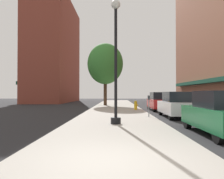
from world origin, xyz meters
TOP-DOWN VIEW (x-y plane):
  - ground_plane at (4.00, 18.00)m, footprint 90.00×90.00m
  - sidewalk_slab at (0.00, 19.00)m, footprint 4.80×50.00m
  - building_far_background at (-11.01, 37.00)m, footprint 6.80×18.00m
  - lamppost at (0.03, 6.19)m, footprint 0.48×0.48m
  - fire_hydrant at (1.75, 15.61)m, footprint 0.33×0.26m
  - parking_meter_near at (2.05, 9.51)m, footprint 0.14×0.09m
  - tree_near at (-1.29, 23.53)m, footprint 4.33×4.33m
  - car_green at (4.00, 3.96)m, footprint 1.80×4.30m
  - car_white at (4.00, 10.31)m, footprint 1.80×4.30m
  - car_red at (4.00, 16.30)m, footprint 1.80×4.30m

SIDE VIEW (x-z plane):
  - ground_plane at x=4.00m, z-range 0.00..0.00m
  - sidewalk_slab at x=0.00m, z-range 0.00..0.12m
  - fire_hydrant at x=1.75m, z-range 0.12..0.91m
  - car_green at x=4.00m, z-range -0.02..1.64m
  - car_white at x=4.00m, z-range -0.02..1.64m
  - car_red at x=4.00m, z-range -0.02..1.64m
  - parking_meter_near at x=2.05m, z-range 0.29..1.60m
  - lamppost at x=0.03m, z-range 0.25..6.15m
  - tree_near at x=-1.29m, z-range 1.37..8.90m
  - building_far_background at x=-11.01m, z-range -0.02..17.96m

